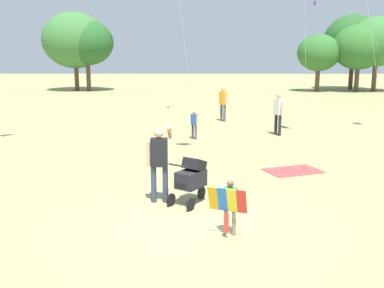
{
  "coord_description": "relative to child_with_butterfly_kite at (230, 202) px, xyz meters",
  "views": [
    {
      "loc": [
        0.14,
        -8.51,
        3.29
      ],
      "look_at": [
        0.01,
        1.23,
        1.3
      ],
      "focal_mm": 42.57,
      "sensor_mm": 36.0,
      "label": 1
    }
  ],
  "objects": [
    {
      "name": "stroller",
      "position": [
        -0.71,
        1.76,
        -0.02
      ],
      "size": [
        0.89,
        1.06,
        1.03
      ],
      "color": "black",
      "rests_on": "ground"
    },
    {
      "name": "person_couple_left",
      "position": [
        0.61,
        13.76,
        0.35
      ],
      "size": [
        0.38,
        0.46,
        1.66
      ],
      "color": "#4C4C51",
      "rests_on": "ground"
    },
    {
      "name": "treeline_distant",
      "position": [
        5.25,
        31.03,
        3.32
      ],
      "size": [
        35.45,
        6.31,
        6.51
      ],
      "color": "brown",
      "rests_on": "ground"
    },
    {
      "name": "picnic_blanket",
      "position": [
        2.09,
        4.55,
        -0.62
      ],
      "size": [
        1.76,
        1.47,
        0.02
      ],
      "primitive_type": "cube",
      "rotation": [
        0.0,
        0.0,
        0.37
      ],
      "color": "#CC3D3D",
      "rests_on": "ground"
    },
    {
      "name": "ground_plane",
      "position": [
        -0.71,
        0.71,
        -0.63
      ],
      "size": [
        120.0,
        120.0,
        0.0
      ],
      "primitive_type": "plane",
      "color": "#938E5B"
    },
    {
      "name": "person_red_shirt",
      "position": [
        -0.72,
        9.24,
        0.03
      ],
      "size": [
        0.27,
        0.29,
        1.12
      ],
      "color": "#33384C",
      "rests_on": "ground"
    },
    {
      "name": "child_with_butterfly_kite",
      "position": [
        0.0,
        0.0,
        0.0
      ],
      "size": [
        0.71,
        0.47,
        1.04
      ],
      "color": "#7F705B",
      "rests_on": "ground"
    },
    {
      "name": "person_kid_running",
      "position": [
        2.6,
        10.1,
        0.37
      ],
      "size": [
        0.36,
        0.5,
        1.7
      ],
      "color": "#232328",
      "rests_on": "ground"
    },
    {
      "name": "person_adult_flyer",
      "position": [
        -1.42,
        1.84,
        0.38
      ],
      "size": [
        0.54,
        0.5,
        1.75
      ],
      "color": "#33384C",
      "rests_on": "ground"
    }
  ]
}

